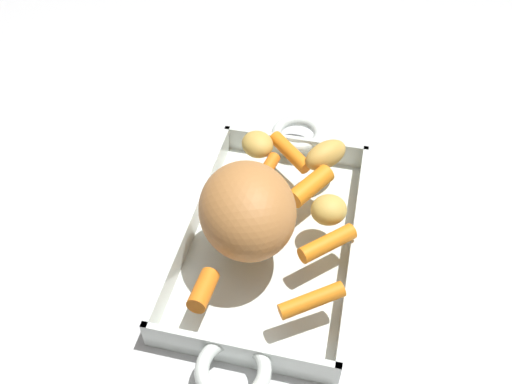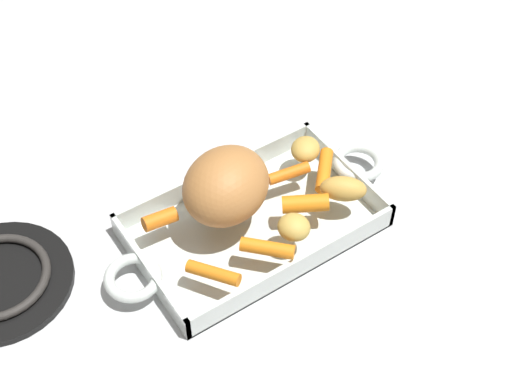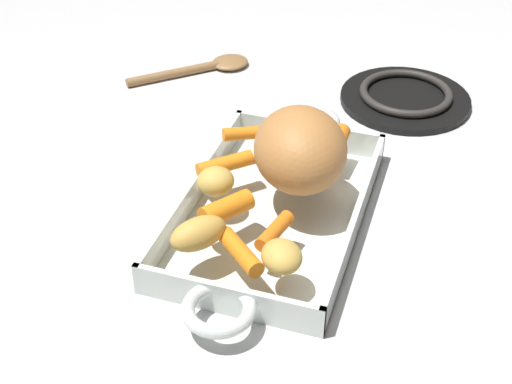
{
  "view_description": "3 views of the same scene",
  "coord_description": "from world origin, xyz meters",
  "px_view_note": "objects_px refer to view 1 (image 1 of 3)",
  "views": [
    {
      "loc": [
        0.4,
        0.07,
        0.51
      ],
      "look_at": [
        -0.02,
        -0.02,
        0.06
      ],
      "focal_mm": 37.1,
      "sensor_mm": 36.0,
      "label": 1
    },
    {
      "loc": [
        0.35,
        0.53,
        0.78
      ],
      "look_at": [
        -0.01,
        -0.01,
        0.06
      ],
      "focal_mm": 51.13,
      "sensor_mm": 36.0,
      "label": 2
    },
    {
      "loc": [
        -0.64,
        -0.19,
        0.54
      ],
      "look_at": [
        -0.03,
        0.01,
        0.06
      ],
      "focal_mm": 50.6,
      "sensor_mm": 36.0,
      "label": 3
    }
  ],
  "objects_px": {
    "baby_carrot_long": "(311,186)",
    "potato_golden_large": "(326,155)",
    "pork_roast": "(247,210)",
    "baby_carrot_northeast": "(291,152)",
    "roasting_dish": "(271,236)",
    "baby_carrot_center_left": "(265,172)",
    "baby_carrot_center_right": "(327,243)",
    "potato_golden_small": "(257,144)",
    "potato_near_roast": "(329,210)",
    "baby_carrot_southeast": "(203,290)",
    "baby_carrot_northwest": "(312,300)"
  },
  "relations": [
    {
      "from": "baby_carrot_southeast",
      "to": "baby_carrot_long",
      "type": "distance_m",
      "value": 0.19
    },
    {
      "from": "potato_golden_large",
      "to": "roasting_dish",
      "type": "bearing_deg",
      "value": -22.45
    },
    {
      "from": "baby_carrot_center_left",
      "to": "potato_golden_large",
      "type": "distance_m",
      "value": 0.08
    },
    {
      "from": "baby_carrot_northeast",
      "to": "potato_golden_small",
      "type": "xyz_separation_m",
      "value": [
        0.0,
        -0.05,
        0.01
      ]
    },
    {
      "from": "roasting_dish",
      "to": "potato_near_roast",
      "type": "relative_size",
      "value": 10.17
    },
    {
      "from": "baby_carrot_long",
      "to": "potato_near_roast",
      "type": "height_order",
      "value": "potato_near_roast"
    },
    {
      "from": "baby_carrot_northwest",
      "to": "potato_golden_small",
      "type": "distance_m",
      "value": 0.24
    },
    {
      "from": "baby_carrot_center_left",
      "to": "baby_carrot_southeast",
      "type": "xyz_separation_m",
      "value": [
        0.19,
        -0.02,
        0.0
      ]
    },
    {
      "from": "baby_carrot_long",
      "to": "baby_carrot_center_left",
      "type": "bearing_deg",
      "value": -104.78
    },
    {
      "from": "baby_carrot_center_right",
      "to": "potato_golden_large",
      "type": "height_order",
      "value": "potato_golden_large"
    },
    {
      "from": "baby_carrot_southeast",
      "to": "roasting_dish",
      "type": "bearing_deg",
      "value": 157.04
    },
    {
      "from": "roasting_dish",
      "to": "baby_carrot_center_right",
      "type": "relative_size",
      "value": 6.32
    },
    {
      "from": "baby_carrot_long",
      "to": "potato_near_roast",
      "type": "distance_m",
      "value": 0.05
    },
    {
      "from": "potato_golden_small",
      "to": "baby_carrot_long",
      "type": "bearing_deg",
      "value": 53.7
    },
    {
      "from": "pork_roast",
      "to": "potato_golden_small",
      "type": "distance_m",
      "value": 0.15
    },
    {
      "from": "baby_carrot_center_right",
      "to": "potato_golden_small",
      "type": "xyz_separation_m",
      "value": [
        -0.14,
        -0.11,
        0.01
      ]
    },
    {
      "from": "baby_carrot_long",
      "to": "potato_golden_large",
      "type": "xyz_separation_m",
      "value": [
        -0.05,
        0.01,
        0.01
      ]
    },
    {
      "from": "baby_carrot_northeast",
      "to": "baby_carrot_long",
      "type": "relative_size",
      "value": 1.13
    },
    {
      "from": "baby_carrot_southeast",
      "to": "baby_carrot_long",
      "type": "bearing_deg",
      "value": 153.93
    },
    {
      "from": "baby_carrot_long",
      "to": "potato_golden_small",
      "type": "xyz_separation_m",
      "value": [
        -0.06,
        -0.08,
        0.0
      ]
    },
    {
      "from": "baby_carrot_southeast",
      "to": "baby_carrot_center_right",
      "type": "distance_m",
      "value": 0.15
    },
    {
      "from": "baby_carrot_long",
      "to": "baby_carrot_northeast",
      "type": "bearing_deg",
      "value": -149.61
    },
    {
      "from": "roasting_dish",
      "to": "baby_carrot_center_right",
      "type": "height_order",
      "value": "baby_carrot_center_right"
    },
    {
      "from": "pork_roast",
      "to": "baby_carrot_northwest",
      "type": "relative_size",
      "value": 1.78
    },
    {
      "from": "baby_carrot_northeast",
      "to": "baby_carrot_center_right",
      "type": "relative_size",
      "value": 1.01
    },
    {
      "from": "baby_carrot_southeast",
      "to": "baby_carrot_center_left",
      "type": "bearing_deg",
      "value": 172.56
    },
    {
      "from": "baby_carrot_northwest",
      "to": "potato_near_roast",
      "type": "relative_size",
      "value": 1.62
    },
    {
      "from": "potato_near_roast",
      "to": "potato_golden_large",
      "type": "bearing_deg",
      "value": -170.15
    },
    {
      "from": "roasting_dish",
      "to": "baby_carrot_southeast",
      "type": "relative_size",
      "value": 9.66
    },
    {
      "from": "baby_carrot_center_right",
      "to": "potato_golden_small",
      "type": "height_order",
      "value": "potato_golden_small"
    },
    {
      "from": "roasting_dish",
      "to": "baby_carrot_center_left",
      "type": "relative_size",
      "value": 7.33
    },
    {
      "from": "potato_golden_small",
      "to": "potato_golden_large",
      "type": "xyz_separation_m",
      "value": [
        0.0,
        0.09,
        0.0
      ]
    },
    {
      "from": "baby_carrot_long",
      "to": "potato_golden_large",
      "type": "bearing_deg",
      "value": 168.96
    },
    {
      "from": "baby_carrot_southeast",
      "to": "potato_golden_large",
      "type": "bearing_deg",
      "value": 157.29
    },
    {
      "from": "baby_carrot_southeast",
      "to": "potato_near_roast",
      "type": "xyz_separation_m",
      "value": [
        -0.14,
        0.11,
        0.01
      ]
    },
    {
      "from": "roasting_dish",
      "to": "potato_golden_large",
      "type": "bearing_deg",
      "value": 157.55
    },
    {
      "from": "baby_carrot_northeast",
      "to": "potato_golden_small",
      "type": "bearing_deg",
      "value": -89.48
    },
    {
      "from": "pork_roast",
      "to": "baby_carrot_northeast",
      "type": "height_order",
      "value": "pork_roast"
    },
    {
      "from": "baby_carrot_center_right",
      "to": "potato_golden_large",
      "type": "distance_m",
      "value": 0.14
    },
    {
      "from": "baby_carrot_northwest",
      "to": "potato_golden_small",
      "type": "bearing_deg",
      "value": -154.1
    },
    {
      "from": "potato_golden_large",
      "to": "baby_carrot_center_left",
      "type": "bearing_deg",
      "value": -61.16
    },
    {
      "from": "roasting_dish",
      "to": "baby_carrot_northeast",
      "type": "bearing_deg",
      "value": 179.32
    },
    {
      "from": "pork_roast",
      "to": "baby_carrot_center_right",
      "type": "distance_m",
      "value": 0.1
    },
    {
      "from": "baby_carrot_northeast",
      "to": "baby_carrot_southeast",
      "type": "bearing_deg",
      "value": -12.12
    },
    {
      "from": "potato_golden_small",
      "to": "baby_carrot_center_left",
      "type": "bearing_deg",
      "value": 25.08
    },
    {
      "from": "baby_carrot_northwest",
      "to": "baby_carrot_center_right",
      "type": "bearing_deg",
      "value": 175.62
    },
    {
      "from": "potato_golden_small",
      "to": "baby_carrot_center_right",
      "type": "bearing_deg",
      "value": 38.3
    },
    {
      "from": "potato_near_roast",
      "to": "baby_carrot_northwest",
      "type": "bearing_deg",
      "value": -0.5
    },
    {
      "from": "pork_roast",
      "to": "baby_carrot_northeast",
      "type": "bearing_deg",
      "value": 170.74
    },
    {
      "from": "roasting_dish",
      "to": "potato_near_roast",
      "type": "height_order",
      "value": "potato_near_roast"
    }
  ]
}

